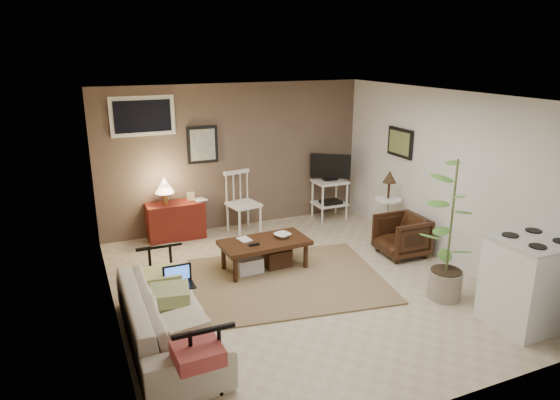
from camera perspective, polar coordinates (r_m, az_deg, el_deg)
name	(u,v)px	position (r m, az deg, el deg)	size (l,w,h in m)	color
floor	(299,285)	(6.53, 2.24, -9.69)	(5.00, 5.00, 0.00)	#C1B293
art_back	(203,145)	(8.11, -8.85, 6.27)	(0.50, 0.03, 0.60)	black
art_right	(400,143)	(8.03, 13.57, 6.40)	(0.03, 0.60, 0.45)	black
window	(143,116)	(7.86, -15.44, 9.22)	(0.96, 0.03, 0.60)	white
rug	(288,280)	(6.63, 0.87, -9.13)	(2.45, 1.96, 0.02)	olive
coffee_table	(264,253)	(6.86, -1.83, -6.03)	(1.21, 0.66, 0.45)	#3E2010
sofa	(168,308)	(5.31, -12.73, -11.91)	(2.05, 0.60, 0.80)	beige
sofa_pillows	(177,309)	(5.07, -11.71, -12.13)	(0.39, 1.95, 0.14)	beige
sofa_end_rails	(179,310)	(5.36, -11.42, -12.24)	(0.55, 2.05, 0.69)	black
laptop	(178,279)	(5.60, -11.53, -8.89)	(0.32, 0.23, 0.22)	black
red_console	(175,217)	(8.09, -11.94, -1.95)	(0.89, 0.40, 1.03)	maroon
spindle_chair	(243,204)	(8.18, -4.25, -0.51)	(0.54, 0.54, 1.02)	white
tv_stand	(330,185)	(8.81, 5.76, 1.71)	(0.60, 0.45, 1.18)	white
side_table	(388,197)	(7.99, 12.27, 0.31)	(0.42, 0.42, 1.12)	white
armchair	(402,234)	(7.52, 13.74, -3.79)	(0.64, 0.60, 0.65)	black
potted_plant	(451,226)	(6.18, 18.96, -2.79)	(0.44, 0.44, 1.76)	#9F967E
stove	(529,282)	(6.11, 26.54, -8.34)	(0.78, 0.72, 1.02)	white
bowl	(282,230)	(6.87, 0.28, -3.41)	(0.22, 0.05, 0.22)	#3E2010
book_table	(239,234)	(6.75, -4.70, -3.88)	(0.16, 0.02, 0.21)	#3E2010
book_console	(194,194)	(8.02, -9.77, 0.69)	(0.18, 0.02, 0.24)	#3E2010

